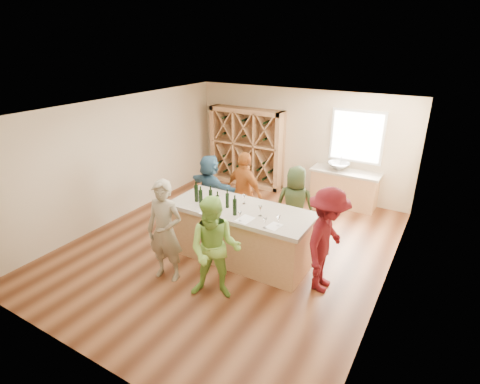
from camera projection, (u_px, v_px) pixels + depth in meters
The scene contains 36 objects.
floor at pixel (231, 247), 7.80m from camera, with size 6.00×7.00×0.10m, color brown.
ceiling at pixel (230, 107), 6.69m from camera, with size 6.00×7.00×0.10m, color white.
wall_back at pixel (300, 142), 10.07m from camera, with size 6.00×0.10×2.80m, color beige.
wall_front at pixel (72, 275), 4.42m from camera, with size 6.00×0.10×2.80m, color beige.
wall_left at pixel (119, 158), 8.68m from camera, with size 0.10×7.00×2.80m, color beige.
wall_right at pixel (397, 218), 5.81m from camera, with size 0.10×7.00×2.80m, color beige.
window_frame at pixel (357, 137), 9.17m from camera, with size 1.30×0.06×1.30m, color white.
window_pane at pixel (356, 137), 9.14m from camera, with size 1.18×0.01×1.18m, color white.
wine_rack at pixel (246, 147), 10.67m from camera, with size 2.20×0.45×2.20m, color tan.
back_counter_base at pixel (344, 189), 9.51m from camera, with size 1.60×0.58×0.86m, color tan.
back_counter_top at pixel (346, 172), 9.33m from camera, with size 1.70×0.62×0.06m, color #AA9E8B.
sink at pixel (338, 166), 9.38m from camera, with size 0.54×0.54×0.19m, color silver.
faucet at pixel (341, 162), 9.50m from camera, with size 0.02×0.02×0.30m, color silver.
tasting_counter_base at pixel (241, 236), 7.14m from camera, with size 2.60×1.00×1.00m, color tan.
tasting_counter_top at pixel (241, 210), 6.93m from camera, with size 2.72×1.12×0.08m, color #AA9E8B.
wine_bottle_a at pixel (196, 193), 7.15m from camera, with size 0.08×0.08×0.33m, color black.
wine_bottle_b at pixel (201, 198), 6.99m from camera, with size 0.07×0.07×0.30m, color black.
wine_bottle_c at pixel (211, 197), 7.04m from camera, with size 0.07×0.07×0.28m, color black.
wine_bottle_d at pixel (218, 202), 6.83m from camera, with size 0.07×0.07×0.27m, color black.
wine_bottle_e at pixel (227, 201), 6.90m from camera, with size 0.07×0.07×0.28m, color black.
wine_glass_a at pixel (211, 208), 6.70m from camera, with size 0.07×0.07×0.18m, color white.
wine_glass_b at pixel (240, 217), 6.40m from camera, with size 0.06×0.06×0.16m, color white.
wine_glass_c at pixel (265, 223), 6.18m from camera, with size 0.07×0.07×0.17m, color white.
wine_glass_d at pixel (260, 211), 6.59m from camera, with size 0.07×0.07×0.19m, color white.
wine_glass_e at pixel (278, 221), 6.24m from camera, with size 0.07×0.07×0.19m, color white.
tasting_menu_a at pixel (209, 212), 6.77m from camera, with size 0.24×0.33×0.00m, color white.
tasting_menu_b at pixel (245, 219), 6.49m from camera, with size 0.24×0.32×0.00m, color white.
tasting_menu_c at pixel (274, 226), 6.26m from camera, with size 0.20×0.28×0.00m, color white.
person_near_left at pixel (165, 231), 6.43m from camera, with size 0.67×0.49×1.84m, color gray.
person_near_right at pixel (215, 249), 5.95m from camera, with size 0.86×0.47×1.77m, color #8CC64C.
person_server at pixel (327, 241), 6.13m from camera, with size 1.19×0.55×1.84m, color #590F14.
person_far_mid at pixel (244, 192), 8.12m from camera, with size 1.05×0.54×1.78m, color #994C19.
person_far_right at pixel (295, 205), 7.66m from camera, with size 0.81×0.52×1.65m, color #263319.
person_far_left at pixel (210, 188), 8.59m from camera, with size 1.47×0.53×1.59m, color #335972.
wine_bottle_f at pixel (235, 207), 6.60m from camera, with size 0.07×0.07×0.30m, color black.
wine_glass_f at pixel (244, 199), 7.07m from camera, with size 0.07×0.07×0.18m, color white.
Camera 1 is at (3.60, -5.73, 4.01)m, focal length 28.00 mm.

